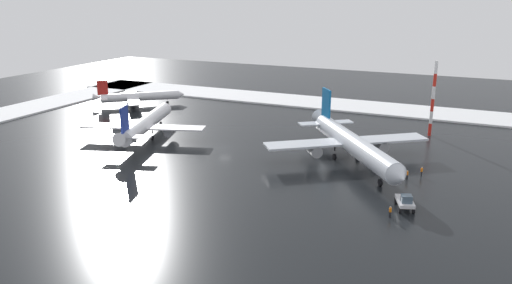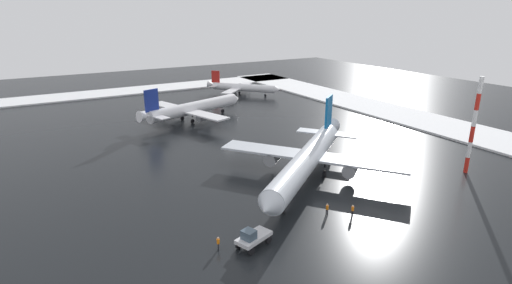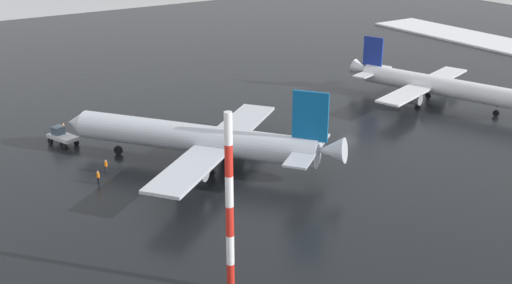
{
  "view_description": "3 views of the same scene",
  "coord_description": "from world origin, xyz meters",
  "px_view_note": "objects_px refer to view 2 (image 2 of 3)",
  "views": [
    {
      "loc": [
        -47.31,
        87.75,
        30.61
      ],
      "look_at": [
        -9.59,
        5.32,
        3.77
      ],
      "focal_mm": 35.0,
      "sensor_mm": 36.0,
      "label": 1
    },
    {
      "loc": [
        -75.18,
        37.26,
        26.98
      ],
      "look_at": [
        -16.92,
        3.07,
        4.75
      ],
      "focal_mm": 28.0,
      "sensor_mm": 36.0,
      "label": 2
    },
    {
      "loc": [
        -62.68,
        -69.19,
        33.07
      ],
      "look_at": [
        -18.89,
        -2.8,
        2.28
      ],
      "focal_mm": 45.0,
      "sensor_mm": 36.0,
      "label": 3
    }
  ],
  "objects_px": {
    "airplane_parked_starboard": "(242,87)",
    "ground_crew_by_nose_gear": "(327,209)",
    "ground_crew_mid_apron": "(353,210)",
    "airplane_foreground_jet": "(308,159)",
    "ground_crew_beside_wing": "(218,243)",
    "antenna_mast": "(473,126)",
    "pushback_tug": "(252,237)",
    "airplane_parked_portside": "(193,108)"
  },
  "relations": [
    {
      "from": "airplane_foreground_jet",
      "to": "airplane_parked_portside",
      "type": "relative_size",
      "value": 1.03
    },
    {
      "from": "airplane_foreground_jet",
      "to": "ground_crew_mid_apron",
      "type": "relative_size",
      "value": 19.27
    },
    {
      "from": "airplane_parked_starboard",
      "to": "ground_crew_by_nose_gear",
      "type": "xyz_separation_m",
      "value": [
        -79.37,
        29.67,
        -1.57
      ]
    },
    {
      "from": "airplane_parked_portside",
      "to": "ground_crew_mid_apron",
      "type": "bearing_deg",
      "value": -108.23
    },
    {
      "from": "antenna_mast",
      "to": "pushback_tug",
      "type": "bearing_deg",
      "value": 91.6
    },
    {
      "from": "airplane_parked_portside",
      "to": "antenna_mast",
      "type": "bearing_deg",
      "value": -81.86
    },
    {
      "from": "airplane_parked_portside",
      "to": "airplane_foreground_jet",
      "type": "bearing_deg",
      "value": -105.55
    },
    {
      "from": "ground_crew_by_nose_gear",
      "to": "antenna_mast",
      "type": "relative_size",
      "value": 0.1
    },
    {
      "from": "ground_crew_mid_apron",
      "to": "ground_crew_beside_wing",
      "type": "distance_m",
      "value": 19.55
    },
    {
      "from": "airplane_parked_starboard",
      "to": "antenna_mast",
      "type": "distance_m",
      "value": 79.96
    },
    {
      "from": "ground_crew_mid_apron",
      "to": "ground_crew_beside_wing",
      "type": "bearing_deg",
      "value": -113.58
    },
    {
      "from": "ground_crew_mid_apron",
      "to": "airplane_parked_starboard",
      "type": "bearing_deg",
      "value": 143.89
    },
    {
      "from": "airplane_foreground_jet",
      "to": "pushback_tug",
      "type": "height_order",
      "value": "airplane_foreground_jet"
    },
    {
      "from": "antenna_mast",
      "to": "airplane_foreground_jet",
      "type": "bearing_deg",
      "value": 66.33
    },
    {
      "from": "airplane_parked_starboard",
      "to": "ground_crew_by_nose_gear",
      "type": "height_order",
      "value": "airplane_parked_starboard"
    },
    {
      "from": "airplane_parked_portside",
      "to": "ground_crew_by_nose_gear",
      "type": "distance_m",
      "value": 56.99
    },
    {
      "from": "airplane_parked_portside",
      "to": "antenna_mast",
      "type": "relative_size",
      "value": 1.91
    },
    {
      "from": "ground_crew_by_nose_gear",
      "to": "antenna_mast",
      "type": "distance_m",
      "value": 31.96
    },
    {
      "from": "antenna_mast",
      "to": "airplane_parked_starboard",
      "type": "bearing_deg",
      "value": 1.01
    },
    {
      "from": "airplane_foreground_jet",
      "to": "ground_crew_mid_apron",
      "type": "distance_m",
      "value": 13.63
    },
    {
      "from": "airplane_parked_starboard",
      "to": "ground_crew_by_nose_gear",
      "type": "relative_size",
      "value": 12.33
    },
    {
      "from": "ground_crew_beside_wing",
      "to": "antenna_mast",
      "type": "distance_m",
      "value": 48.34
    },
    {
      "from": "airplane_foreground_jet",
      "to": "airplane_parked_starboard",
      "type": "height_order",
      "value": "airplane_foreground_jet"
    },
    {
      "from": "ground_crew_by_nose_gear",
      "to": "pushback_tug",
      "type": "bearing_deg",
      "value": -20.98
    },
    {
      "from": "ground_crew_mid_apron",
      "to": "pushback_tug",
      "type": "bearing_deg",
      "value": -109.57
    },
    {
      "from": "airplane_parked_starboard",
      "to": "ground_crew_mid_apron",
      "type": "xyz_separation_m",
      "value": [
        -81.43,
        26.9,
        -1.57
      ]
    },
    {
      "from": "ground_crew_by_nose_gear",
      "to": "antenna_mast",
      "type": "height_order",
      "value": "antenna_mast"
    },
    {
      "from": "airplane_foreground_jet",
      "to": "ground_crew_mid_apron",
      "type": "height_order",
      "value": "airplane_foreground_jet"
    },
    {
      "from": "airplane_foreground_jet",
      "to": "ground_crew_mid_apron",
      "type": "xyz_separation_m",
      "value": [
        -13.14,
        2.21,
        -2.85
      ]
    },
    {
      "from": "ground_crew_by_nose_gear",
      "to": "ground_crew_mid_apron",
      "type": "bearing_deg",
      "value": 115.28
    },
    {
      "from": "airplane_parked_portside",
      "to": "ground_crew_beside_wing",
      "type": "bearing_deg",
      "value": -127.06
    },
    {
      "from": "airplane_parked_starboard",
      "to": "ground_crew_beside_wing",
      "type": "height_order",
      "value": "airplane_parked_starboard"
    },
    {
      "from": "pushback_tug",
      "to": "ground_crew_by_nose_gear",
      "type": "xyz_separation_m",
      "value": [
        1.59,
        -12.85,
        -0.31
      ]
    },
    {
      "from": "airplane_parked_starboard",
      "to": "ground_crew_beside_wing",
      "type": "relative_size",
      "value": 12.33
    },
    {
      "from": "airplane_parked_starboard",
      "to": "ground_crew_mid_apron",
      "type": "distance_m",
      "value": 85.77
    },
    {
      "from": "airplane_foreground_jet",
      "to": "airplane_parked_starboard",
      "type": "relative_size",
      "value": 1.56
    },
    {
      "from": "airplane_foreground_jet",
      "to": "ground_crew_by_nose_gear",
      "type": "relative_size",
      "value": 19.27
    },
    {
      "from": "airplane_parked_portside",
      "to": "ground_crew_mid_apron",
      "type": "relative_size",
      "value": 18.79
    },
    {
      "from": "ground_crew_by_nose_gear",
      "to": "antenna_mast",
      "type": "xyz_separation_m",
      "value": [
        -0.36,
        -31.08,
        7.45
      ]
    },
    {
      "from": "pushback_tug",
      "to": "ground_crew_by_nose_gear",
      "type": "distance_m",
      "value": 12.96
    },
    {
      "from": "pushback_tug",
      "to": "airplane_foreground_jet",
      "type": "bearing_deg",
      "value": -163.8
    },
    {
      "from": "airplane_foreground_jet",
      "to": "airplane_parked_starboard",
      "type": "distance_m",
      "value": 72.63
    }
  ]
}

